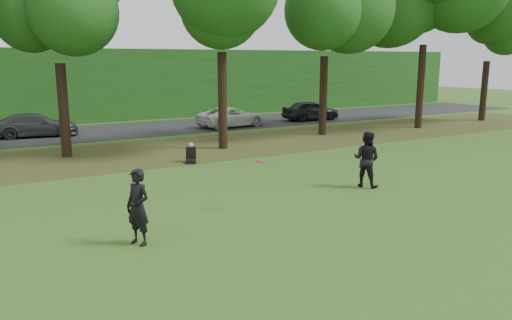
{
  "coord_description": "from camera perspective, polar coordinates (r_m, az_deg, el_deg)",
  "views": [
    {
      "loc": [
        -6.7,
        -9.29,
        4.29
      ],
      "look_at": [
        0.71,
        3.45,
        1.3
      ],
      "focal_mm": 35.0,
      "sensor_mm": 36.0,
      "label": 1
    }
  ],
  "objects": [
    {
      "name": "ground",
      "position": [
        12.23,
        5.31,
        -9.11
      ],
      "size": [
        120.0,
        120.0,
        0.0
      ],
      "primitive_type": "plane",
      "color": "#32541A",
      "rests_on": "ground"
    },
    {
      "name": "frisbee",
      "position": [
        14.16,
        0.41,
        -0.18
      ],
      "size": [
        0.28,
        0.27,
        0.14
      ],
      "color": "#FF1584",
      "rests_on": "ground"
    },
    {
      "name": "parked_cars",
      "position": [
        30.09,
        -18.23,
        3.99
      ],
      "size": [
        35.84,
        4.4,
        1.39
      ],
      "color": "black",
      "rests_on": "street"
    },
    {
      "name": "seated_person",
      "position": [
        21.25,
        -7.44,
        0.57
      ],
      "size": [
        0.68,
        0.83,
        0.83
      ],
      "rotation": [
        0.0,
        0.0,
        -0.43
      ],
      "color": "black",
      "rests_on": "ground"
    },
    {
      "name": "leaf_litter",
      "position": [
        23.67,
        -13.24,
        0.73
      ],
      "size": [
        60.0,
        7.0,
        0.01
      ],
      "primitive_type": "cube",
      "color": "#413217",
      "rests_on": "ground"
    },
    {
      "name": "player_left",
      "position": [
        11.97,
        -13.34,
        -5.27
      ],
      "size": [
        0.68,
        0.79,
        1.81
      ],
      "primitive_type": "imported",
      "rotation": [
        0.0,
        0.0,
        -1.11
      ],
      "color": "black",
      "rests_on": "ground"
    },
    {
      "name": "player_right",
      "position": [
        17.35,
        12.51,
        0.09
      ],
      "size": [
        1.06,
        1.15,
        1.9
      ],
      "primitive_type": "imported",
      "rotation": [
        0.0,
        0.0,
        2.05
      ],
      "color": "black",
      "rests_on": "ground"
    },
    {
      "name": "street",
      "position": [
        31.32,
        -17.58,
        3.07
      ],
      "size": [
        70.0,
        7.0,
        0.02
      ],
      "primitive_type": "cube",
      "color": "black",
      "rests_on": "ground"
    },
    {
      "name": "far_hedge",
      "position": [
        36.95,
        -19.91,
        8.01
      ],
      "size": [
        70.0,
        3.0,
        5.0
      ],
      "primitive_type": "cube",
      "color": "#1C4D16",
      "rests_on": "ground"
    }
  ]
}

